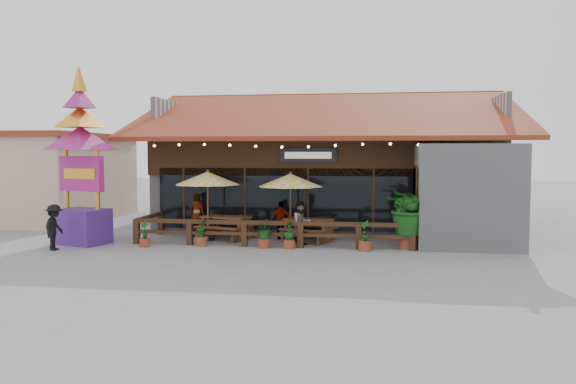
% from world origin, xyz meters
% --- Properties ---
extents(ground, '(100.00, 100.00, 0.00)m').
position_xyz_m(ground, '(0.00, 0.00, 0.00)').
color(ground, gray).
rests_on(ground, ground).
extents(restaurant_building, '(15.50, 14.73, 6.09)m').
position_xyz_m(restaurant_building, '(0.26, 6.61, 2.21)').
color(restaurant_building, '#AAABAF').
rests_on(restaurant_building, ground).
extents(patio_railing, '(10.00, 2.60, 0.92)m').
position_xyz_m(patio_railing, '(-2.25, -0.27, 0.61)').
color(patio_railing, '#422917').
rests_on(patio_railing, ground).
extents(neighbor_building, '(8.40, 8.40, 4.22)m').
position_xyz_m(neighbor_building, '(-15.00, 6.00, 2.14)').
color(neighbor_building, beige).
rests_on(neighbor_building, ground).
extents(umbrella_left, '(2.53, 2.53, 2.68)m').
position_xyz_m(umbrella_left, '(-4.15, 0.63, 2.33)').
color(umbrella_left, brown).
rests_on(umbrella_left, ground).
extents(umbrella_right, '(2.58, 2.58, 2.61)m').
position_xyz_m(umbrella_right, '(-1.03, 0.72, 2.27)').
color(umbrella_right, brown).
rests_on(umbrella_right, ground).
extents(picnic_table_left, '(2.24, 2.08, 0.88)m').
position_xyz_m(picnic_table_left, '(-3.57, 1.03, 0.60)').
color(picnic_table_left, brown).
rests_on(picnic_table_left, ground).
extents(picnic_table_right, '(2.17, 2.03, 0.85)m').
position_xyz_m(picnic_table_right, '(-0.38, 0.94, 0.57)').
color(picnic_table_right, brown).
rests_on(picnic_table_right, ground).
extents(thai_sign_tower, '(3.20, 3.20, 6.91)m').
position_xyz_m(thai_sign_tower, '(-8.41, -0.81, 3.65)').
color(thai_sign_tower, '#4D2485').
rests_on(thai_sign_tower, ground).
extents(tropical_plant, '(2.29, 2.33, 2.43)m').
position_xyz_m(tropical_plant, '(3.19, -0.14, 1.39)').
color(tropical_plant, brown).
rests_on(tropical_plant, ground).
extents(diner_a, '(0.65, 0.45, 1.71)m').
position_xyz_m(diner_a, '(-4.83, 1.38, 0.86)').
color(diner_a, '#3B2112').
rests_on(diner_a, ground).
extents(diner_b, '(0.98, 0.94, 1.58)m').
position_xyz_m(diner_b, '(-0.53, 0.02, 0.79)').
color(diner_b, '#3B2112').
rests_on(diner_b, ground).
extents(diner_c, '(0.88, 0.41, 1.46)m').
position_xyz_m(diner_c, '(-1.47, 1.28, 0.73)').
color(diner_c, '#3B2112').
rests_on(diner_c, ground).
extents(pedestrian, '(0.68, 1.06, 1.56)m').
position_xyz_m(pedestrian, '(-8.69, -2.19, 0.78)').
color(pedestrian, black).
rests_on(pedestrian, ground).
extents(planter_a, '(0.36, 0.36, 0.89)m').
position_xyz_m(planter_a, '(-5.94, -1.09, 0.37)').
color(planter_a, brown).
rests_on(planter_a, ground).
extents(planter_b, '(0.44, 0.47, 1.01)m').
position_xyz_m(planter_b, '(-4.03, -0.61, 0.46)').
color(planter_b, brown).
rests_on(planter_b, ground).
extents(planter_c, '(0.77, 0.79, 0.98)m').
position_xyz_m(planter_c, '(-1.76, -0.74, 0.55)').
color(planter_c, brown).
rests_on(planter_c, ground).
extents(planter_d, '(0.49, 0.49, 0.96)m').
position_xyz_m(planter_d, '(-0.87, -0.74, 0.46)').
color(planter_d, brown).
rests_on(planter_d, ground).
extents(planter_e, '(0.44, 0.44, 1.04)m').
position_xyz_m(planter_e, '(1.72, -0.83, 0.44)').
color(planter_e, brown).
rests_on(planter_e, ground).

